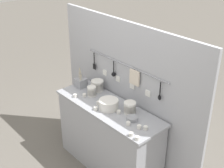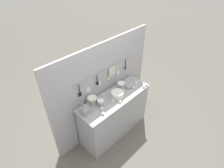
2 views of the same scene
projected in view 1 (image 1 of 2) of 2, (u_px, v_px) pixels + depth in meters
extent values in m
plane|color=#666059|center=(109.00, 165.00, 4.04)|extent=(20.00, 20.00, 0.00)
cube|color=#9EA0A8|center=(109.00, 107.00, 3.64)|extent=(1.46, 0.50, 0.03)
cube|color=#9EA0A8|center=(109.00, 138.00, 3.85)|extent=(1.40, 0.48, 0.87)
cube|color=#A8AAB2|center=(126.00, 96.00, 3.79)|extent=(2.26, 0.04, 1.86)
cylinder|color=#93969E|center=(125.00, 65.00, 3.58)|extent=(1.28, 0.01, 0.01)
sphere|color=#93969E|center=(90.00, 50.00, 4.00)|extent=(0.02, 0.02, 0.02)
sphere|color=#93969E|center=(169.00, 84.00, 3.15)|extent=(0.02, 0.02, 0.02)
cylinder|color=black|center=(94.00, 59.00, 3.98)|extent=(0.01, 0.01, 0.16)
cube|color=black|center=(94.00, 67.00, 4.03)|extent=(0.05, 0.01, 0.07)
cylinder|color=#93969E|center=(95.00, 52.00, 3.95)|extent=(0.00, 0.01, 0.02)
cylinder|color=black|center=(114.00, 67.00, 3.73)|extent=(0.01, 0.01, 0.15)
sphere|color=black|center=(114.00, 74.00, 3.77)|extent=(0.06, 0.06, 0.06)
cylinder|color=#93969E|center=(114.00, 61.00, 3.70)|extent=(0.01, 0.01, 0.02)
cube|color=beige|center=(135.00, 78.00, 3.50)|extent=(0.14, 0.02, 0.18)
cylinder|color=#93969E|center=(136.00, 70.00, 3.46)|extent=(0.01, 0.01, 0.02)
cylinder|color=black|center=(160.00, 89.00, 3.24)|extent=(0.01, 0.01, 0.16)
ellipsoid|color=black|center=(159.00, 98.00, 3.29)|extent=(0.04, 0.02, 0.06)
cylinder|color=#93969E|center=(162.00, 81.00, 3.21)|extent=(0.00, 0.01, 0.02)
cube|color=white|center=(105.00, 73.00, 3.93)|extent=(0.07, 0.01, 0.07)
cube|color=white|center=(118.00, 79.00, 3.77)|extent=(0.07, 0.01, 0.07)
cube|color=white|center=(132.00, 86.00, 3.60)|extent=(0.07, 0.01, 0.07)
cube|color=white|center=(148.00, 93.00, 3.44)|extent=(0.07, 0.01, 0.07)
cylinder|color=silver|center=(97.00, 89.00, 3.97)|extent=(0.16, 0.16, 0.05)
cylinder|color=silver|center=(97.00, 87.00, 3.96)|extent=(0.16, 0.16, 0.05)
cylinder|color=silver|center=(97.00, 85.00, 3.94)|extent=(0.16, 0.16, 0.05)
cylinder|color=silver|center=(97.00, 83.00, 3.93)|extent=(0.16, 0.16, 0.05)
cylinder|color=silver|center=(130.00, 111.00, 3.50)|extent=(0.14, 0.14, 0.05)
cylinder|color=silver|center=(130.00, 109.00, 3.49)|extent=(0.14, 0.14, 0.05)
cylinder|color=silver|center=(130.00, 106.00, 3.47)|extent=(0.14, 0.14, 0.05)
cylinder|color=silver|center=(130.00, 104.00, 3.46)|extent=(0.14, 0.14, 0.05)
cylinder|color=silver|center=(92.00, 94.00, 3.85)|extent=(0.11, 0.11, 0.05)
cylinder|color=silver|center=(92.00, 92.00, 3.83)|extent=(0.11, 0.11, 0.05)
cylinder|color=silver|center=(92.00, 90.00, 3.82)|extent=(0.11, 0.11, 0.05)
cylinder|color=silver|center=(92.00, 88.00, 3.81)|extent=(0.11, 0.11, 0.05)
cylinder|color=silver|center=(109.00, 108.00, 3.59)|extent=(0.23, 0.23, 0.01)
cylinder|color=silver|center=(109.00, 107.00, 3.59)|extent=(0.23, 0.23, 0.01)
cylinder|color=silver|center=(109.00, 107.00, 3.58)|extent=(0.23, 0.23, 0.01)
cylinder|color=silver|center=(109.00, 106.00, 3.58)|extent=(0.23, 0.23, 0.01)
cylinder|color=silver|center=(109.00, 105.00, 3.57)|extent=(0.23, 0.23, 0.01)
cylinder|color=silver|center=(109.00, 105.00, 3.57)|extent=(0.23, 0.23, 0.01)
cylinder|color=silver|center=(109.00, 104.00, 3.56)|extent=(0.23, 0.23, 0.01)
cylinder|color=silver|center=(109.00, 103.00, 3.56)|extent=(0.23, 0.23, 0.01)
cylinder|color=silver|center=(109.00, 102.00, 3.56)|extent=(0.23, 0.23, 0.01)
cylinder|color=silver|center=(109.00, 102.00, 3.55)|extent=(0.23, 0.23, 0.01)
cylinder|color=silver|center=(109.00, 101.00, 3.55)|extent=(0.23, 0.23, 0.01)
cylinder|color=silver|center=(109.00, 100.00, 3.54)|extent=(0.23, 0.23, 0.01)
cylinder|color=#93969E|center=(132.00, 118.00, 3.37)|extent=(0.12, 0.12, 0.04)
cube|color=#93969E|center=(81.00, 83.00, 4.05)|extent=(0.13, 0.13, 0.12)
cylinder|color=#C6B793|center=(80.00, 78.00, 3.96)|extent=(0.01, 0.01, 0.18)
cylinder|color=#C6B793|center=(82.00, 77.00, 3.96)|extent=(0.03, 0.03, 0.22)
cylinder|color=#C6B793|center=(79.00, 75.00, 4.03)|extent=(0.01, 0.02, 0.20)
cylinder|color=#C6B793|center=(81.00, 78.00, 3.96)|extent=(0.01, 0.02, 0.18)
cylinder|color=#93969E|center=(83.00, 75.00, 4.03)|extent=(0.03, 0.01, 0.18)
cylinder|color=#93969E|center=(80.00, 74.00, 4.04)|extent=(0.02, 0.01, 0.19)
cylinder|color=#93969E|center=(81.00, 74.00, 4.04)|extent=(0.02, 0.03, 0.19)
cylinder|color=silver|center=(137.00, 138.00, 3.06)|extent=(0.05, 0.05, 0.04)
cylinder|color=silver|center=(98.00, 103.00, 3.66)|extent=(0.05, 0.05, 0.04)
cylinder|color=silver|center=(75.00, 96.00, 3.82)|extent=(0.05, 0.05, 0.04)
cylinder|color=silver|center=(131.00, 134.00, 3.11)|extent=(0.05, 0.05, 0.04)
cylinder|color=silver|center=(119.00, 112.00, 3.49)|extent=(0.05, 0.05, 0.04)
cylinder|color=silver|center=(146.00, 128.00, 3.21)|extent=(0.05, 0.05, 0.04)
cylinder|color=silver|center=(96.00, 109.00, 3.55)|extent=(0.05, 0.05, 0.04)
cylinder|color=silver|center=(139.00, 127.00, 3.23)|extent=(0.05, 0.05, 0.04)
cylinder|color=silver|center=(84.00, 95.00, 3.83)|extent=(0.05, 0.05, 0.04)
cylinder|color=silver|center=(128.00, 123.00, 3.28)|extent=(0.05, 0.05, 0.04)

